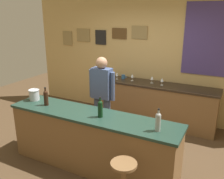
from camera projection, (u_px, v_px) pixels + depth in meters
ground_plane at (105, 154)px, 4.29m from camera, size 10.00×10.00×0.00m
back_wall at (148, 56)px, 5.56m from camera, size 6.00×0.09×2.80m
bar_counter at (92, 141)px, 3.81m from camera, size 2.74×0.60×0.92m
side_counter at (157, 104)px, 5.37m from camera, size 2.52×0.56×0.90m
bartender at (102, 94)px, 4.51m from camera, size 0.52×0.21×1.62m
bar_stool at (124, 179)px, 2.96m from camera, size 0.32×0.32×0.68m
wine_bottle_a at (46, 97)px, 3.97m from camera, size 0.07×0.07×0.31m
wine_bottle_b at (100, 108)px, 3.53m from camera, size 0.07×0.07×0.31m
wine_bottle_c at (158, 121)px, 3.11m from camera, size 0.07×0.07×0.31m
ice_bucket at (34, 95)px, 4.22m from camera, size 0.19×0.19×0.19m
wine_glass_a at (117, 75)px, 5.58m from camera, size 0.07×0.07×0.16m
wine_glass_b at (132, 76)px, 5.46m from camera, size 0.07×0.07×0.16m
wine_glass_c at (152, 78)px, 5.29m from camera, size 0.07×0.07×0.16m
wine_glass_d at (162, 80)px, 5.14m from camera, size 0.07×0.07×0.16m
coffee_mug at (123, 77)px, 5.64m from camera, size 0.12×0.08×0.09m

